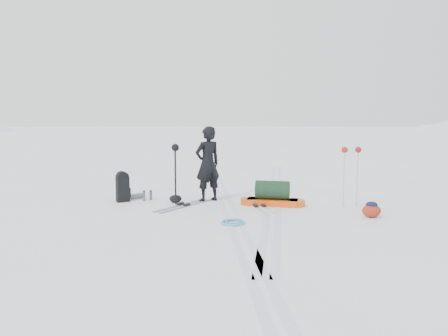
# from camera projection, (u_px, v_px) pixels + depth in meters

# --- Properties ---
(ground) EXTENTS (200.00, 200.00, 0.00)m
(ground) POSITION_uv_depth(u_px,v_px,m) (228.00, 206.00, 10.70)
(ground) COLOR white
(ground) RESTS_ON ground
(ski_tracks) EXTENTS (3.38, 17.97, 0.01)m
(ski_tracks) POSITION_uv_depth(u_px,v_px,m) (250.00, 199.00, 11.57)
(ski_tracks) COLOR silver
(ski_tracks) RESTS_ON ground
(skier) EXTENTS (0.85, 0.77, 1.94)m
(skier) POSITION_uv_depth(u_px,v_px,m) (208.00, 164.00, 11.29)
(skier) COLOR black
(skier) RESTS_ON ground
(pulk_sled) EXTENTS (1.66, 0.78, 0.61)m
(pulk_sled) POSITION_uv_depth(u_px,v_px,m) (272.00, 196.00, 10.81)
(pulk_sled) COLOR #E8490D
(pulk_sled) RESTS_ON ground
(expedition_rucksack) EXTENTS (0.64, 0.82, 0.79)m
(expedition_rucksack) POSITION_uv_depth(u_px,v_px,m) (124.00, 187.00, 11.30)
(expedition_rucksack) COLOR black
(expedition_rucksack) RESTS_ON ground
(ski_poles_black) EXTENTS (0.19, 0.22, 1.52)m
(ski_poles_black) POSITION_uv_depth(u_px,v_px,m) (175.00, 155.00, 10.77)
(ski_poles_black) COLOR black
(ski_poles_black) RESTS_ON ground
(ski_poles_silver) EXTENTS (0.47, 0.15, 1.48)m
(ski_poles_silver) POSITION_uv_depth(u_px,v_px,m) (351.00, 157.00, 10.39)
(ski_poles_silver) COLOR silver
(ski_poles_silver) RESTS_ON ground
(touring_skis_grey) EXTENTS (1.34, 1.79, 0.07)m
(touring_skis_grey) POSITION_uv_depth(u_px,v_px,m) (184.00, 205.00, 10.74)
(touring_skis_grey) COLOR gray
(touring_skis_grey) RESTS_ON ground
(touring_skis_white) EXTENTS (0.74, 2.03, 0.07)m
(touring_skis_white) POSITION_uv_depth(u_px,v_px,m) (259.00, 207.00, 10.56)
(touring_skis_white) COLOR silver
(touring_skis_white) RESTS_ON ground
(rope_coil) EXTENTS (0.64, 0.64, 0.06)m
(rope_coil) POSITION_uv_depth(u_px,v_px,m) (233.00, 222.00, 8.94)
(rope_coil) COLOR #4FA2C1
(rope_coil) RESTS_ON ground
(small_daypack) EXTENTS (0.51, 0.49, 0.35)m
(small_daypack) POSITION_uv_depth(u_px,v_px,m) (371.00, 210.00, 9.49)
(small_daypack) COLOR maroon
(small_daypack) RESTS_ON ground
(thermos_pair) EXTENTS (0.23, 0.21, 0.28)m
(thermos_pair) POSITION_uv_depth(u_px,v_px,m) (147.00, 196.00, 11.45)
(thermos_pair) COLOR slate
(thermos_pair) RESTS_ON ground
(stuff_sack) EXTENTS (0.37, 0.32, 0.20)m
(stuff_sack) POSITION_uv_depth(u_px,v_px,m) (175.00, 199.00, 11.16)
(stuff_sack) COLOR black
(stuff_sack) RESTS_ON ground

